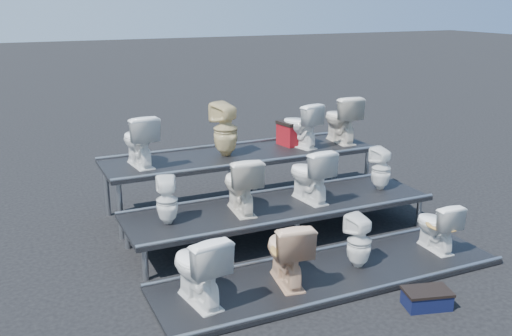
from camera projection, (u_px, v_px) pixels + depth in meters
name	position (u px, v px, depth m)	size (l,w,h in m)	color
ground	(280.00, 236.00, 7.81)	(80.00, 80.00, 0.00)	black
tier_front	(330.00, 274.00, 6.67)	(4.20, 1.20, 0.06)	black
tier_mid	(280.00, 221.00, 7.75)	(4.20, 1.20, 0.46)	black
tier_back	(242.00, 180.00, 8.82)	(4.20, 1.20, 0.86)	black
toilet_0	(198.00, 267.00, 5.91)	(0.44, 0.78, 0.79)	white
toilet_1	(287.00, 251.00, 6.32)	(0.43, 0.75, 0.76)	#DAAC86
toilet_2	(359.00, 241.00, 6.73)	(0.29, 0.30, 0.64)	white
toilet_3	(436.00, 225.00, 7.19)	(0.36, 0.63, 0.65)	white
toilet_4	(167.00, 200.00, 6.98)	(0.27, 0.27, 0.60)	white
toilet_5	(241.00, 184.00, 7.35)	(0.42, 0.74, 0.75)	silver
toilet_6	(310.00, 174.00, 7.75)	(0.42, 0.73, 0.75)	white
toilet_7	(381.00, 169.00, 8.25)	(0.28, 0.28, 0.62)	white
toilet_8	(139.00, 140.00, 7.97)	(0.41, 0.72, 0.74)	white
toilet_9	(226.00, 129.00, 8.48)	(0.36, 0.37, 0.80)	#D8C287
toilet_10	(300.00, 125.00, 9.00)	(0.40, 0.70, 0.71)	white
toilet_11	(341.00, 119.00, 9.29)	(0.43, 0.76, 0.78)	silver
red_crate	(295.00, 134.00, 9.21)	(0.47, 0.37, 0.34)	maroon
step_stool	(427.00, 300.00, 6.01)	(0.47, 0.28, 0.17)	black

